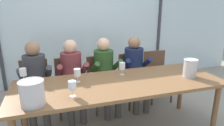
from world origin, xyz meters
The scene contains 20 objects.
ground centered at (0.00, 1.00, 0.00)m, with size 14.00×14.00×0.00m, color #9E9384.
window_glass_panel centered at (0.00, 2.12, 1.30)m, with size 7.82×0.03×2.60m, color silver.
window_mullion_right centered at (1.76, 2.10, 1.30)m, with size 0.06×0.06×2.60m, color #38383D.
hillside_vineyard centered at (0.00, 5.89, 0.94)m, with size 13.82×2.40×1.88m, color #386633.
dining_table centered at (0.00, 0.00, 0.70)m, with size 2.62×0.94×0.77m.
chair_near_curtain centered at (-1.09, 0.91, 0.52)m, with size 0.46×0.46×0.89m.
chair_left_of_center centered at (-0.56, 0.88, 0.52)m, with size 0.45×0.45×0.89m.
chair_center centered at (-0.03, 0.86, 0.52)m, with size 0.49×0.49×0.89m.
chair_right_of_center centered at (0.53, 0.85, 0.52)m, with size 0.48×0.48×0.89m.
chair_near_window_right centered at (1.03, 0.89, 0.52)m, with size 0.47×0.47×0.89m.
person_charcoal_jacket centered at (-1.05, 0.74, 0.69)m, with size 0.48×0.63×1.21m.
person_maroon_top centered at (-0.52, 0.74, 0.69)m, with size 0.47×0.61×1.21m.
person_olive_shirt centered at (0.01, 0.74, 0.69)m, with size 0.48×0.63×1.21m.
person_navy_polo centered at (0.54, 0.74, 0.69)m, with size 0.48×0.62×1.21m.
ice_bucket_primary centered at (0.95, -0.11, 0.90)m, with size 0.18×0.18×0.24m.
ice_bucket_secondary centered at (-1.01, -0.31, 0.90)m, with size 0.24×0.24×0.25m.
wine_glass_by_left_taster centered at (-0.62, -0.24, 0.90)m, with size 0.08×0.08×0.17m.
wine_glass_near_bucket centered at (-0.51, 0.16, 0.89)m, with size 0.08×0.08×0.17m.
wine_glass_center_pour centered at (0.11, 0.25, 0.90)m, with size 0.08×0.08×0.17m.
wine_glass_by_right_taster centered at (-1.16, 0.38, 0.89)m, with size 0.08×0.08×0.17m.
Camera 1 is at (-0.81, -2.19, 1.70)m, focal length 31.73 mm.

